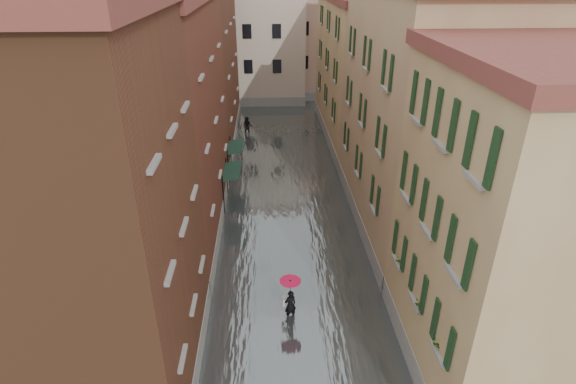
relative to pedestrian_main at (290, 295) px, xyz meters
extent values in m
plane|color=#555557|center=(0.39, -0.83, -1.28)|extent=(120.00, 120.00, 0.00)
cube|color=#51595A|center=(0.39, 12.17, -1.18)|extent=(10.00, 60.00, 0.20)
cube|color=brown|center=(-6.61, -2.83, 5.22)|extent=(6.00, 8.00, 13.00)
cube|color=#592B1C|center=(-6.61, 8.17, 4.97)|extent=(6.00, 14.00, 12.50)
cube|color=brown|center=(-6.61, 23.17, 5.72)|extent=(6.00, 16.00, 14.00)
cube|color=#A37C54|center=(7.39, -2.83, 4.47)|extent=(6.00, 8.00, 11.50)
cube|color=tan|center=(7.39, 8.17, 5.22)|extent=(6.00, 14.00, 13.00)
cube|color=#A37C54|center=(7.39, 23.17, 4.47)|extent=(6.00, 16.00, 11.50)
cube|color=#BBAA95|center=(-2.61, 37.17, 5.22)|extent=(12.00, 9.00, 13.00)
cube|color=tan|center=(6.39, 39.17, 4.72)|extent=(10.00, 9.00, 12.00)
cube|color=#152F22|center=(-3.06, 10.54, 1.27)|extent=(1.09, 2.79, 0.31)
cylinder|color=black|center=(-3.56, 9.14, 0.12)|extent=(0.06, 0.06, 2.80)
cylinder|color=black|center=(-3.56, 11.93, 0.12)|extent=(0.06, 0.06, 2.80)
cube|color=#152F22|center=(-3.06, 14.70, 1.27)|extent=(1.09, 2.69, 0.31)
cylinder|color=black|center=(-3.56, 13.36, 0.12)|extent=(0.06, 0.06, 2.80)
cylinder|color=black|center=(-3.56, 16.04, 0.12)|extent=(0.06, 0.06, 2.80)
cube|color=#996432|center=(4.51, -4.97, 1.87)|extent=(0.22, 0.85, 0.18)
imported|color=#265926|center=(4.51, -4.97, 2.29)|extent=(0.59, 0.51, 0.66)
cube|color=#996432|center=(4.51, -3.10, 1.87)|extent=(0.22, 0.85, 0.18)
imported|color=#265926|center=(4.51, -3.10, 2.29)|extent=(0.59, 0.51, 0.66)
cube|color=#996432|center=(4.51, -0.50, 1.87)|extent=(0.22, 0.85, 0.18)
imported|color=#265926|center=(4.51, -0.50, 2.29)|extent=(0.59, 0.51, 0.66)
imported|color=black|center=(0.00, 0.00, -0.53)|extent=(0.65, 0.54, 1.51)
cube|color=beige|center=(-0.28, 0.05, -0.33)|extent=(0.08, 0.30, 0.38)
cylinder|color=black|center=(0.00, 0.00, 0.07)|extent=(0.02, 0.02, 1.00)
cone|color=#CB0D3B|center=(0.00, 0.00, 0.64)|extent=(0.95, 0.95, 0.28)
imported|color=black|center=(-2.59, 23.91, -0.38)|extent=(1.02, 0.87, 1.81)
camera|label=1|loc=(-0.85, -15.19, 12.72)|focal=28.00mm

